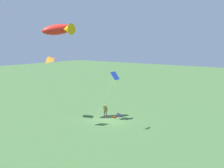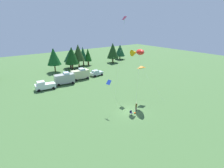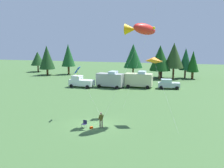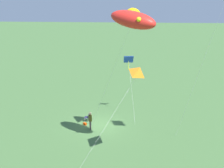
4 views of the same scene
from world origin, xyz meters
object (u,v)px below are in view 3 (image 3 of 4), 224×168
Objects in this scene: folding_chair at (85,123)px; truck_white_pickup at (81,82)px; kite_delta_orange at (154,59)px; kite_diamond_blue at (78,71)px; van_camper_beige at (139,79)px; car_silver_compact at (168,84)px; backpack_on_grass at (91,128)px; van_motorhome_grey at (110,79)px; kite_large_fish at (141,29)px; person_kite_flyer at (101,119)px.

folding_chair is 0.16× the size of truck_white_pickup.
truck_white_pickup is at bearing 131.74° from kite_delta_orange.
kite_diamond_blue reaches higher than folding_chair.
van_camper_beige is 1.25× the size of car_silver_compact.
backpack_on_grass is 10.74m from kite_delta_orange.
kite_delta_orange is at bearing -53.47° from van_motorhome_grey.
truck_white_pickup is 0.83× the size of kite_diamond_blue.
kite_large_fish is at bearing 43.77° from backpack_on_grass.
folding_chair is 12.43m from kite_large_fish.
van_motorhome_grey is 20.64m from kite_diamond_blue.
backpack_on_grass is at bearing -91.27° from van_camper_beige.
person_kite_flyer is 2.12× the size of folding_chair.
person_kite_flyer is 0.28× the size of kite_diamond_blue.
van_camper_beige is at bearing 103.05° from kite_delta_orange.
kite_diamond_blue reaches higher than truck_white_pickup.
kite_diamond_blue is (7.00, -19.10, 4.66)m from truck_white_pickup.
kite_diamond_blue reaches higher than car_silver_compact.
van_camper_beige is (1.36, 25.79, 1.53)m from backpack_on_grass.
van_motorhome_grey is at bearing -162.02° from folding_chair.
folding_chair is 0.19× the size of car_silver_compact.
van_motorhome_grey is at bearing 99.81° from backpack_on_grass.
folding_chair is at bearing -93.19° from van_camper_beige.
person_kite_flyer is 26.02m from car_silver_compact.
van_camper_beige is at bearing 166.22° from person_kite_flyer.
car_silver_compact is (5.81, 0.12, -0.69)m from van_camper_beige.
backpack_on_grass is 25.40m from truck_white_pickup.
kite_large_fish is at bearing 1.97° from kite_diamond_blue.
truck_white_pickup is 0.67× the size of kite_delta_orange.
kite_diamond_blue is 9.47m from kite_delta_orange.
truck_white_pickup is 0.45× the size of kite_large_fish.
kite_diamond_blue reaches higher than van_camper_beige.
van_motorhome_grey is (-3.36, 24.18, 1.16)m from folding_chair.
car_silver_compact is (6.26, 25.25, -0.07)m from person_kite_flyer.
car_silver_compact is at bearing 74.52° from backpack_on_grass.
person_kite_flyer reaches higher than backpack_on_grass.
folding_chair is at bearing -60.31° from kite_diamond_blue.
van_motorhome_grey is 22.70m from kite_delta_orange.
backpack_on_grass is 25.87m from van_camper_beige.
folding_chair is 0.13× the size of kite_diamond_blue.
van_camper_beige is at bearing 78.27° from kite_diamond_blue.
backpack_on_grass is (0.85, -0.19, -0.38)m from folding_chair.
kite_large_fish reaches higher than backpack_on_grass.
kite_diamond_blue is at bearing -140.24° from folding_chair.
kite_diamond_blue reaches higher than backpack_on_grass.
folding_chair is 10.93m from kite_delta_orange.
folding_chair is 24.89m from truck_white_pickup.
truck_white_pickup is (-10.12, 23.28, 0.99)m from backpack_on_grass.
car_silver_compact is at bearing 153.31° from person_kite_flyer.
kite_large_fish is 9.26m from kite_diamond_blue.
van_motorhome_grey and van_camper_beige have the same top height.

